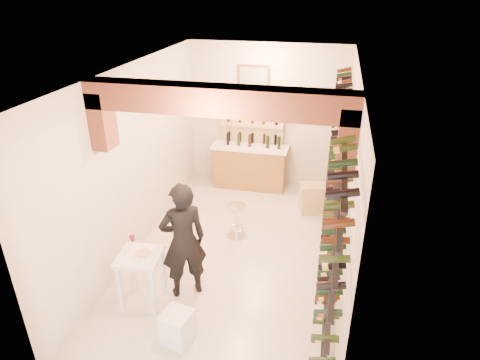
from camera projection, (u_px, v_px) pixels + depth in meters
The scene contains 11 objects.
ground at pixel (236, 253), 7.38m from camera, with size 6.00×6.00×0.00m, color beige.
room_shell at pixel (232, 138), 6.17m from camera, with size 3.52×6.02×3.21m.
wine_rack at pixel (333, 183), 6.40m from camera, with size 0.32×5.70×2.56m.
back_counter at pixel (250, 165), 9.53m from camera, with size 1.70×0.62×1.29m.
back_shelving at pixel (252, 136), 9.47m from camera, with size 1.40×0.31×2.73m.
tasting_table at pixel (140, 264), 5.96m from camera, with size 0.65×0.65×1.05m.
white_stool at pixel (177, 327), 5.51m from camera, with size 0.37×0.37×0.46m, color white.
person at pixel (183, 241), 6.08m from camera, with size 0.68×0.45×1.87m, color black.
chrome_barstool at pixel (237, 219), 7.69m from camera, with size 0.35×0.35×0.67m.
crate_lower at pixel (313, 205), 8.64m from camera, with size 0.52×0.36×0.31m, color tan.
crate_upper at pixel (314, 192), 8.50m from camera, with size 0.53×0.36×0.31m, color tan.
Camera 1 is at (1.41, -5.91, 4.39)m, focal length 31.24 mm.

